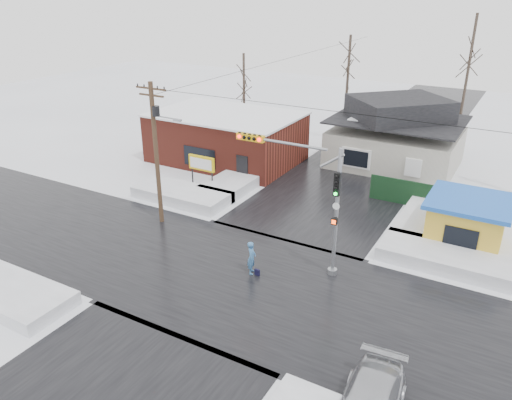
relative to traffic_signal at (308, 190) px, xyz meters
The scene contains 20 objects.
ground 5.94m from the traffic_signal, 129.36° to the right, with size 120.00×120.00×0.00m, color white.
road_ns 5.94m from the traffic_signal, 129.36° to the right, with size 10.00×120.00×0.02m, color black.
road_ew 5.94m from the traffic_signal, 129.36° to the right, with size 120.00×10.00×0.02m, color black.
snowbank_nw 12.81m from the traffic_signal, 160.57° to the left, with size 7.00×3.00×0.80m, color white.
snowbank_ne 8.75m from the traffic_signal, 31.56° to the left, with size 7.00×3.00×0.80m, color white.
snowbank_sw 15.73m from the traffic_signal, 138.92° to the right, with size 7.00×3.00×0.70m, color white.
snowbank_nside_w 13.70m from the traffic_signal, 136.24° to the left, with size 3.00×8.00×0.80m, color white.
snowbank_nside_e 10.94m from the traffic_signal, 63.18° to the left, with size 3.00×8.00×0.80m, color white.
traffic_signal is the anchor object (origin of this frame).
utility_pole 10.39m from the traffic_signal, behind, with size 3.15×0.44×9.00m.
brick_building 18.87m from the traffic_signal, 135.87° to the left, with size 12.20×8.20×4.12m.
marquee_sign 13.42m from the traffic_signal, 150.28° to the left, with size 2.20×0.21×2.55m.
house 19.13m from the traffic_signal, 91.29° to the left, with size 10.40×8.40×5.76m.
kiosk 10.43m from the traffic_signal, 44.84° to the left, with size 4.60×4.60×2.88m.
fence 12.31m from the traffic_signal, 69.77° to the left, with size 8.00×0.12×1.80m, color black.
tree_far_left 24.16m from the traffic_signal, 105.60° to the left, with size 3.00×3.00×10.00m.
tree_far_mid 25.78m from the traffic_signal, 81.89° to the left, with size 3.00×3.00×12.00m.
tree_far_west 26.75m from the traffic_signal, 128.00° to the left, with size 3.00×3.00×8.00m.
pedestrian 4.69m from the traffic_signal, 137.67° to the right, with size 0.67×0.44×1.84m, color teal.
shopping_bag 5.17m from the traffic_signal, 131.20° to the right, with size 0.28×0.12×0.35m, color black.
Camera 1 is at (11.74, -18.81, 14.22)m, focal length 35.00 mm.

